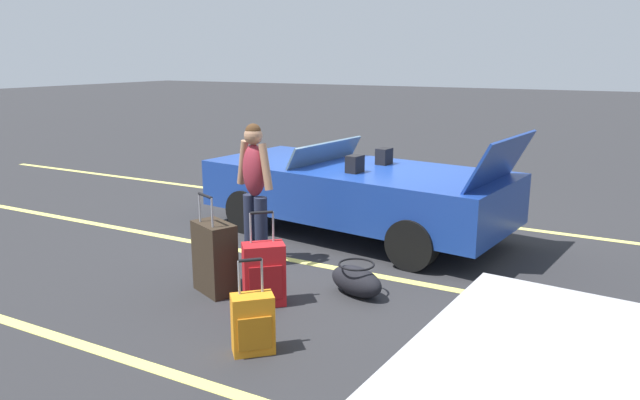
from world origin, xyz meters
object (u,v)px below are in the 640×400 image
traveler_person (255,187)px  suitcase_large_black (215,258)px  suitcase_medium_bright (264,274)px  suitcase_small_carryon (253,324)px  duffel_bag (356,280)px  convertible_car (344,190)px

traveler_person → suitcase_large_black: bearing=-155.7°
suitcase_large_black → suitcase_medium_bright: size_ratio=1.13×
suitcase_small_carryon → duffel_bag: suitcase_small_carryon is taller
traveler_person → duffel_bag: bearing=-84.9°
duffel_bag → suitcase_large_black: bearing=24.9°
suitcase_medium_bright → suitcase_small_carryon: suitcase_medium_bright is taller
duffel_bag → convertible_car: bearing=-60.6°
convertible_car → suitcase_medium_bright: size_ratio=4.70×
convertible_car → duffel_bag: size_ratio=6.22×
convertible_car → traveler_person: size_ratio=2.65×
convertible_car → duffel_bag: (-1.12, 1.99, -0.43)m
suitcase_medium_bright → duffel_bag: bearing=90.9°
traveler_person → suitcase_medium_bright: bearing=-125.1°
suitcase_medium_bright → suitcase_small_carryon: bearing=-13.6°
suitcase_medium_bright → convertible_car: bearing=147.3°
traveler_person → convertible_car: bearing=6.3°
suitcase_large_black → suitcase_small_carryon: suitcase_large_black is taller
suitcase_medium_bright → duffel_bag: (-0.69, -0.64, -0.15)m
suitcase_large_black → convertible_car: bearing=19.3°
suitcase_small_carryon → duffel_bag: bearing=127.9°
duffel_bag → traveler_person: size_ratio=0.43×
convertible_car → suitcase_small_carryon: bearing=111.8°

